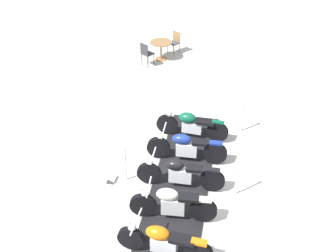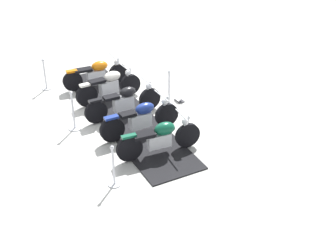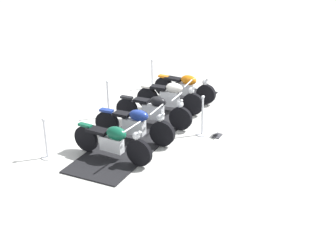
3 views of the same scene
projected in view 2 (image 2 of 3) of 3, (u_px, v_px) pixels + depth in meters
ground_plane at (124, 116)px, 13.21m from camera, size 80.00×80.00×0.00m
display_platform at (124, 116)px, 13.20m from camera, size 4.79×6.28×0.03m
motorcycle_forest at (161, 137)px, 11.32m from camera, size 1.80×1.41×0.95m
motorcycle_navy at (141, 118)px, 12.16m from camera, size 1.97×1.31×0.96m
motorcycle_black at (125, 101)px, 12.99m from camera, size 1.99×1.32×0.94m
motorcycle_cream at (110, 86)px, 13.80m from camera, size 1.87×1.14×0.94m
motorcycle_copper at (97, 73)px, 14.64m from camera, size 1.75×1.37×0.90m
stanchion_right_mid at (169, 93)px, 13.60m from camera, size 0.31×0.31×1.11m
stanchion_left_mid at (74, 118)px, 12.45m from camera, size 0.35×0.35×1.12m
stanchion_left_front at (114, 172)px, 10.33m from camera, size 0.30×0.30×1.03m
stanchion_left_rear at (45, 79)px, 14.56m from camera, size 0.29×0.29×1.01m
info_placard at (179, 99)px, 13.99m from camera, size 0.36×0.37×0.22m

